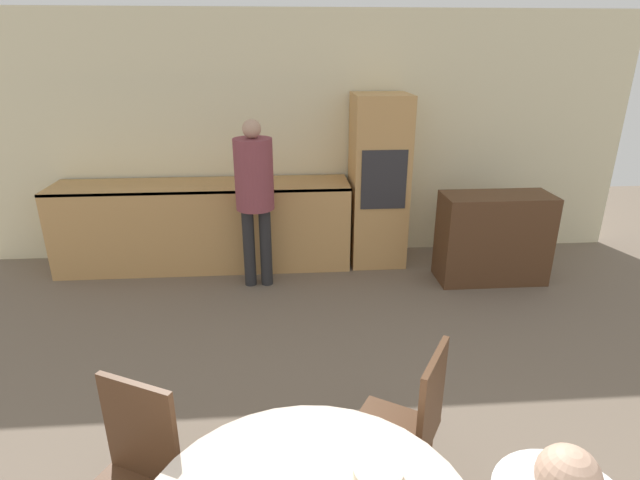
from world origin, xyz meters
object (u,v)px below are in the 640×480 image
chair_far_right (411,424)px  person_standing (254,187)px  chair_far_left (131,475)px  bowl_centre (378,473)px  oven_unit (378,181)px  sideboard (493,238)px

chair_far_right → person_standing: size_ratio=0.57×
chair_far_left → chair_far_right: same height
chair_far_left → bowl_centre: bearing=10.5°
person_standing → bowl_centre: 3.23m
bowl_centre → person_standing: bearing=100.6°
oven_unit → chair_far_left: 3.82m
chair_far_left → bowl_centre: (1.01, -0.29, 0.23)m
chair_far_right → person_standing: person_standing is taller
oven_unit → bowl_centre: oven_unit is taller
oven_unit → chair_far_right: (-0.42, -3.19, -0.38)m
chair_far_left → person_standing: size_ratio=0.57×
sideboard → chair_far_left: size_ratio=1.14×
chair_far_right → chair_far_left: bearing=-48.6°
chair_far_left → sideboard: bearing=72.0°
chair_far_right → person_standing: bearing=-130.4°
sideboard → chair_far_right: (-1.49, -2.60, 0.07)m
sideboard → bowl_centre: 3.58m
chair_far_left → chair_far_right: bearing=36.1°
bowl_centre → chair_far_left: bearing=164.1°
person_standing → bowl_centre: bearing=-79.4°
chair_far_left → chair_far_right: (1.27, 0.22, 0.00)m
chair_far_right → bowl_centre: (-0.26, -0.50, 0.23)m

